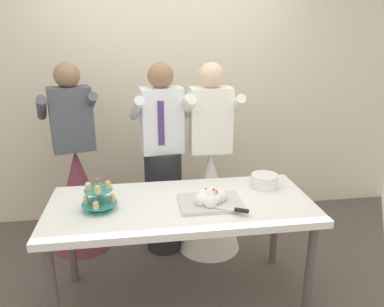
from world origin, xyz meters
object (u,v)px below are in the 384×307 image
(plate_stack, at_px, (264,181))
(main_cake_tray, at_px, (210,199))
(dessert_table, at_px, (181,212))
(person_bride, at_px, (210,188))
(cupcake_stand, at_px, (99,198))
(person_guest, at_px, (78,186))
(person_groom, at_px, (163,171))

(plate_stack, bearing_deg, main_cake_tray, -152.87)
(main_cake_tray, distance_m, plate_stack, 0.51)
(dessert_table, xyz_separation_m, plate_stack, (0.65, 0.18, 0.12))
(person_bride, bearing_deg, cupcake_stand, -142.08)
(cupcake_stand, bearing_deg, person_guest, 107.51)
(dessert_table, distance_m, cupcake_stand, 0.56)
(dessert_table, relative_size, cupcake_stand, 7.83)
(dessert_table, height_order, person_guest, person_guest)
(person_bride, bearing_deg, main_cake_tray, -101.00)
(main_cake_tray, height_order, person_guest, person_guest)
(main_cake_tray, bearing_deg, cupcake_stand, 177.16)
(dessert_table, distance_m, plate_stack, 0.68)
(dessert_table, xyz_separation_m, main_cake_tray, (0.19, -0.06, 0.12))
(plate_stack, relative_size, person_guest, 0.12)
(cupcake_stand, relative_size, person_groom, 0.14)
(main_cake_tray, bearing_deg, person_guest, 137.57)
(cupcake_stand, bearing_deg, person_groom, 57.30)
(plate_stack, bearing_deg, person_groom, 143.83)
(dessert_table, distance_m, person_guest, 1.20)
(dessert_table, xyz_separation_m, person_bride, (0.33, 0.66, -0.12))
(person_bride, relative_size, person_guest, 1.00)
(cupcake_stand, relative_size, main_cake_tray, 0.55)
(dessert_table, height_order, person_bride, person_bride)
(main_cake_tray, bearing_deg, person_bride, 79.00)
(person_bride, bearing_deg, dessert_table, -116.65)
(person_groom, bearing_deg, cupcake_stand, -122.70)
(dessert_table, bearing_deg, main_cake_tray, -16.51)
(cupcake_stand, distance_m, person_guest, 0.97)
(dessert_table, distance_m, person_bride, 0.74)
(dessert_table, relative_size, person_groom, 1.08)
(dessert_table, bearing_deg, person_groom, 95.95)
(person_bride, xyz_separation_m, person_guest, (-1.15, 0.21, 0.00))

